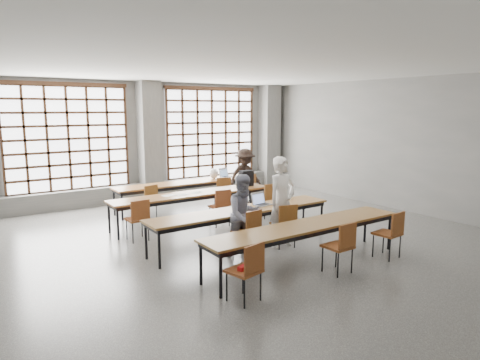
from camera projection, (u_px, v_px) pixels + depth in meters
name	position (u px, v px, depth m)	size (l,w,h in m)	color
floor	(254.00, 243.00, 8.70)	(11.00, 11.00, 0.00)	#4B4B49
ceiling	(255.00, 66.00, 8.12)	(11.00, 11.00, 0.00)	silver
wall_back	(146.00, 141.00, 12.88)	(10.00, 10.00, 0.00)	#60605E
wall_right	(408.00, 145.00, 11.20)	(11.00, 11.00, 0.00)	#60605E
column_mid	(150.00, 141.00, 12.65)	(0.60, 0.55, 3.50)	#585755
column_right	(269.00, 136.00, 15.17)	(0.60, 0.55, 3.50)	#585755
window_left	(68.00, 139.00, 11.54)	(3.32, 0.12, 3.00)	white
window_right	(212.00, 133.00, 14.05)	(3.32, 0.12, 3.00)	white
sill_ledge	(151.00, 190.00, 12.97)	(9.80, 0.35, 0.50)	#585755
desk_row_a	(187.00, 184.00, 11.67)	(4.00, 0.70, 0.73)	brown
desk_row_b	(193.00, 196.00, 10.13)	(4.00, 0.70, 0.73)	brown
desk_row_c	(242.00, 212.00, 8.50)	(4.00, 0.70, 0.73)	brown
desk_row_d	(306.00, 228.00, 7.37)	(4.00, 0.70, 0.73)	brown
chair_back_left	(148.00, 199.00, 10.42)	(0.52, 0.53, 0.88)	brown
chair_back_mid	(223.00, 189.00, 11.62)	(0.53, 0.53, 0.88)	brown
chair_back_right	(248.00, 186.00, 12.09)	(0.51, 0.51, 0.88)	brown
chair_mid_left	(138.00, 216.00, 8.75)	(0.43, 0.43, 0.88)	brown
chair_mid_centre	(221.00, 204.00, 9.86)	(0.46, 0.47, 0.88)	brown
chair_mid_right	(269.00, 197.00, 10.64)	(0.46, 0.46, 0.88)	brown
chair_front_left	(249.00, 228.00, 7.85)	(0.49, 0.49, 0.88)	brown
chair_front_right	(285.00, 221.00, 8.34)	(0.50, 0.50, 0.88)	brown
chair_near_left	(248.00, 266.00, 5.95)	(0.50, 0.50, 0.88)	brown
chair_near_mid	(342.00, 243.00, 7.00)	(0.43, 0.43, 0.88)	brown
chair_near_right	(391.00, 230.00, 7.72)	(0.46, 0.46, 0.88)	brown
student_male	(282.00, 202.00, 8.39)	(0.65, 0.43, 1.79)	white
student_female	(244.00, 215.00, 7.91)	(0.74, 0.57, 1.52)	#191D4B
student_back	(245.00, 177.00, 12.14)	(1.03, 0.59, 1.59)	black
laptop_front	(261.00, 202.00, 8.87)	(0.39, 0.35, 0.26)	#AAAAAF
laptop_back	(226.00, 175.00, 12.48)	(0.43, 0.39, 0.26)	#B1B2B6
mouse	(280.00, 203.00, 9.00)	(0.10, 0.06, 0.04)	white
green_box	(238.00, 207.00, 8.52)	(0.25, 0.09, 0.09)	#2A8039
phone	(253.00, 209.00, 8.51)	(0.13, 0.06, 0.01)	black
paper_sheet_a	(169.00, 195.00, 9.82)	(0.30, 0.21, 0.00)	white
paper_sheet_b	(182.00, 195.00, 9.91)	(0.30, 0.21, 0.00)	white
paper_sheet_c	(196.00, 192.00, 10.17)	(0.30, 0.21, 0.00)	white
backpack	(247.00, 178.00, 11.02)	(0.32, 0.20, 0.40)	black
plastic_bag	(214.00, 174.00, 12.18)	(0.26, 0.21, 0.29)	white
red_pouch	(244.00, 267.00, 6.00)	(0.20, 0.08, 0.06)	red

